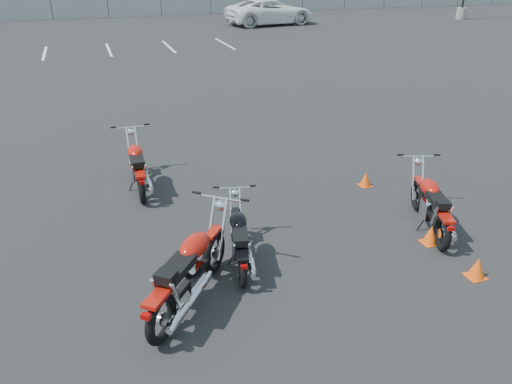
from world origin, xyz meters
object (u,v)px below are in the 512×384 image
object	(u,v)px
motorcycle_front_red	(138,167)
motorcycle_second_black	(240,239)
motorcycle_third_red	(190,271)
white_van	(270,4)
motorcycle_rear_red	(431,205)

from	to	relation	value
motorcycle_front_red	motorcycle_second_black	bearing A→B (deg)	-70.69
motorcycle_third_red	white_van	distance (m)	30.26
motorcycle_second_black	white_van	bearing A→B (deg)	68.97
motorcycle_front_red	white_van	xyz separation A→B (m)	(11.61, 24.07, 0.85)
motorcycle_rear_red	white_van	distance (m)	28.24
motorcycle_second_black	motorcycle_third_red	world-z (taller)	motorcycle_third_red
motorcycle_front_red	white_van	world-z (taller)	white_van
motorcycle_front_red	motorcycle_rear_red	world-z (taller)	motorcycle_front_red
motorcycle_third_red	motorcycle_front_red	bearing A→B (deg)	93.16
motorcycle_second_black	white_van	size ratio (longest dim) A/B	0.26
motorcycle_front_red	motorcycle_second_black	size ratio (longest dim) A/B	1.16
motorcycle_third_red	white_van	bearing A→B (deg)	67.87
motorcycle_front_red	motorcycle_third_red	xyz separation A→B (m)	(0.22, -3.96, 0.04)
motorcycle_rear_red	white_van	xyz separation A→B (m)	(7.13, 27.31, 0.87)
motorcycle_front_red	motorcycle_third_red	bearing A→B (deg)	-86.84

